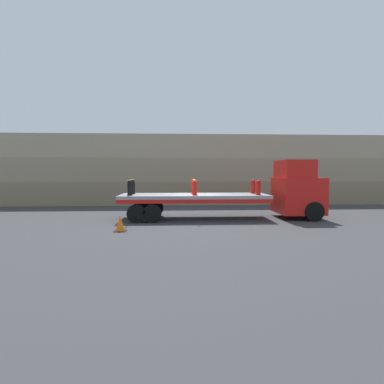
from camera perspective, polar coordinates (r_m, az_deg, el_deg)
ground_plane at (r=16.64m, az=0.40°, el=-5.11°), size 120.00×120.00×0.00m
rock_cliff at (r=24.62m, az=-0.71°, el=4.23°), size 60.00×3.30×5.52m
truck_cab at (r=17.80m, az=19.64°, el=0.43°), size 2.32×2.64×3.24m
flatbed_trailer at (r=16.48m, az=-1.64°, el=-1.41°), size 8.06×2.62×1.36m
fire_hydrant_black_near_0 at (r=16.07m, az=-11.78°, el=0.75°), size 0.30×0.45×0.80m
fire_hydrant_black_far_0 at (r=17.16m, az=-11.21°, el=0.95°), size 0.30×0.45×0.80m
fire_hydrant_red_near_1 at (r=15.90m, az=0.52°, el=0.80°), size 0.30×0.45×0.80m
fire_hydrant_red_far_1 at (r=17.01m, az=0.30°, el=1.00°), size 0.30×0.45×0.80m
fire_hydrant_red_near_2 at (r=16.47m, az=12.52°, el=0.82°), size 0.30×0.45×0.80m
fire_hydrant_red_far_2 at (r=17.54m, az=11.56°, el=1.01°), size 0.30×0.45×0.80m
cargo_strap_rear at (r=16.60m, az=-11.51°, el=2.31°), size 0.05×2.72×0.01m
cargo_strap_middle at (r=16.44m, az=0.41°, el=2.37°), size 0.05×2.72×0.01m
traffic_cone at (r=13.50m, az=-13.53°, el=-5.88°), size 0.51×0.51×0.69m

